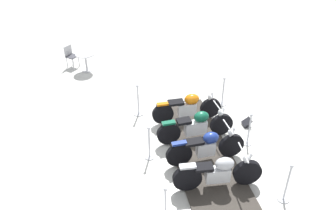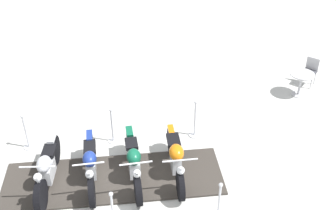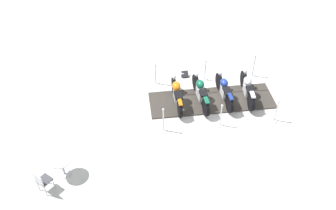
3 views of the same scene
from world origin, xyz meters
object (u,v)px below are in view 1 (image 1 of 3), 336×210
(stanchion_left_rear, at_px, (138,105))
(stanchion_left_mid, at_px, (149,147))
(stanchion_left_front, at_px, (165,209))
(info_placard, at_px, (247,124))
(cafe_chair_near_table, at_px, (71,55))
(motorcycle_forest, at_px, (197,125))
(motorcycle_copper, at_px, (188,107))
(stanchion_right_mid, at_px, (249,133))
(stanchion_right_rear, at_px, (223,95))
(cafe_table, at_px, (86,58))
(motorcycle_chrome, at_px, (219,172))
(motorcycle_navy, at_px, (207,146))
(stanchion_right_front, at_px, (286,187))

(stanchion_left_rear, height_order, stanchion_left_mid, stanchion_left_rear)
(stanchion_left_front, height_order, info_placard, stanchion_left_front)
(cafe_chair_near_table, bearing_deg, motorcycle_forest, -14.83)
(cafe_chair_near_table, bearing_deg, motorcycle_copper, -9.86)
(stanchion_right_mid, relative_size, info_placard, 2.69)
(stanchion_right_rear, bearing_deg, motorcycle_forest, 94.28)
(cafe_chair_near_table, bearing_deg, cafe_table, 0.00)
(stanchion_left_rear, xyz_separation_m, stanchion_left_front, (-3.05, 3.12, -0.01))
(motorcycle_copper, xyz_separation_m, stanchion_left_mid, (0.04, 2.09, -0.16))
(stanchion_left_mid, relative_size, info_placard, 2.68)
(stanchion_right_rear, bearing_deg, motorcycle_chrome, 113.00)
(motorcycle_forest, height_order, motorcycle_copper, motorcycle_forest)
(info_placard, height_order, cafe_table, cafe_table)
(motorcycle_navy, distance_m, info_placard, 2.25)
(stanchion_right_front, xyz_separation_m, info_placard, (1.87, -2.39, -0.33))
(stanchion_left_rear, bearing_deg, motorcycle_navy, 163.32)
(cafe_chair_near_table, bearing_deg, info_placard, -2.46)
(motorcycle_chrome, relative_size, stanchion_right_front, 1.60)
(stanchion_left_mid, relative_size, cafe_table, 1.39)
(stanchion_right_mid, relative_size, stanchion_right_rear, 1.01)
(motorcycle_chrome, height_order, stanchion_left_front, motorcycle_chrome)
(motorcycle_forest, bearing_deg, info_placard, 7.39)
(stanchion_right_rear, xyz_separation_m, info_placard, (-1.18, 0.74, -0.28))
(stanchion_right_rear, relative_size, stanchion_left_mid, 0.99)
(motorcycle_forest, relative_size, stanchion_left_rear, 1.63)
(motorcycle_copper, xyz_separation_m, stanchion_left_front, (-1.49, 3.65, -0.17))
(motorcycle_chrome, relative_size, stanchion_left_front, 1.75)
(motorcycle_navy, height_order, stanchion_right_rear, motorcycle_navy)
(motorcycle_forest, distance_m, stanchion_left_front, 3.06)
(motorcycle_forest, bearing_deg, stanchion_right_front, -65.55)
(motorcycle_navy, distance_m, stanchion_right_front, 2.22)
(motorcycle_forest, xyz_separation_m, cafe_chair_near_table, (6.73, -1.55, 0.01))
(stanchion_left_front, distance_m, info_placard, 4.44)
(stanchion_left_rear, bearing_deg, cafe_table, -21.04)
(motorcycle_chrome, height_order, stanchion_left_rear, stanchion_left_rear)
(stanchion_left_rear, bearing_deg, stanchion_left_mid, 134.36)
(info_placard, bearing_deg, stanchion_left_front, -47.06)
(motorcycle_forest, xyz_separation_m, stanchion_left_rear, (2.25, -0.17, -0.14))
(motorcycle_navy, height_order, cafe_table, motorcycle_navy)
(motorcycle_chrome, xyz_separation_m, stanchion_right_rear, (1.53, -3.61, -0.16))
(motorcycle_chrome, bearing_deg, motorcycle_navy, 94.65)
(motorcycle_chrome, bearing_deg, stanchion_right_front, -21.98)
(stanchion_left_front, relative_size, info_placard, 2.62)
(motorcycle_navy, bearing_deg, motorcycle_forest, 86.85)
(motorcycle_copper, height_order, stanchion_left_front, motorcycle_copper)
(stanchion_right_rear, height_order, cafe_table, stanchion_right_rear)
(stanchion_right_mid, distance_m, stanchion_right_front, 2.18)
(info_placard, bearing_deg, stanchion_right_rear, -166.29)
(motorcycle_navy, bearing_deg, stanchion_right_front, -52.51)
(stanchion_left_rear, bearing_deg, stanchion_right_front, 168.04)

